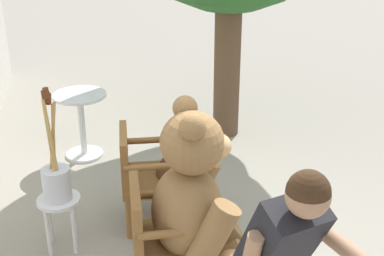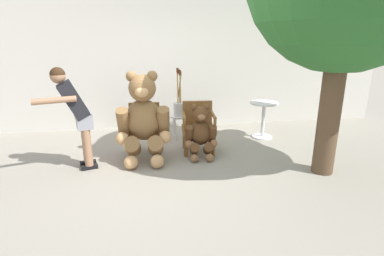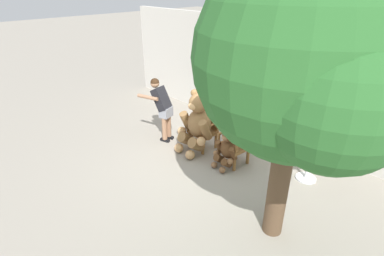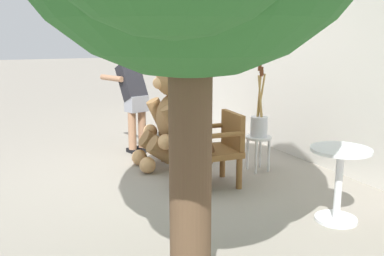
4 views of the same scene
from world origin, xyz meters
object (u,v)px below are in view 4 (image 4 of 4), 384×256
person_visitor (132,92)px  wooden_chair_right (220,147)px  brush_bucket (259,122)px  wooden_chair_left (187,131)px  white_stool (258,144)px  teddy_bear_large (169,115)px  round_side_table (339,176)px  teddy_bear_small (197,151)px

person_visitor → wooden_chair_right: bearing=13.7°
person_visitor → brush_bucket: bearing=35.5°
person_visitor → wooden_chair_left: bearing=25.3°
white_stool → brush_bucket: brush_bucket is taller
wooden_chair_right → teddy_bear_large: 0.99m
person_visitor → white_stool: (1.65, 1.18, -0.56)m
wooden_chair_right → teddy_bear_large: teddy_bear_large is taller
wooden_chair_left → person_visitor: 1.17m
brush_bucket → round_side_table: bearing=-7.0°
wooden_chair_right → teddy_bear_small: 0.29m
wooden_chair_right → person_visitor: person_visitor is taller
teddy_bear_large → teddy_bear_small: size_ratio=1.60×
wooden_chair_left → brush_bucket: (0.67, 0.72, 0.19)m
wooden_chair_left → round_side_table: (2.32, 0.51, -0.01)m
teddy_bear_small → brush_bucket: size_ratio=0.97×
teddy_bear_large → teddy_bear_small: bearing=-1.9°
white_stool → brush_bucket: bearing=11.5°
wooden_chair_left → brush_bucket: size_ratio=0.93×
white_stool → round_side_table: bearing=-7.0°
teddy_bear_small → person_visitor: person_visitor is taller
person_visitor → white_stool: person_visitor is taller
wooden_chair_left → brush_bucket: bearing=46.7°
teddy_bear_small → brush_bucket: brush_bucket is taller
teddy_bear_small → round_side_table: teddy_bear_small is taller
wooden_chair_right → brush_bucket: (-0.25, 0.72, 0.19)m
wooden_chair_right → brush_bucket: size_ratio=0.93×
teddy_bear_large → person_visitor: size_ratio=0.93×
teddy_bear_small → person_visitor: bearing=-174.8°
wooden_chair_right → teddy_bear_small: teddy_bear_small is taller
brush_bucket → teddy_bear_large: bearing=-124.9°
teddy_bear_small → white_stool: size_ratio=1.95×
teddy_bear_small → person_visitor: (-1.89, -0.17, 0.47)m
teddy_bear_large → teddy_bear_small: teddy_bear_large is taller
teddy_bear_small → white_stool: (-0.24, 1.01, -0.08)m
teddy_bear_small → round_side_table: size_ratio=1.24×
teddy_bear_small → brush_bucket: 1.06m
teddy_bear_large → white_stool: size_ratio=3.12×
teddy_bear_large → white_stool: bearing=55.1°
wooden_chair_right → round_side_table: bearing=20.2°
wooden_chair_left → wooden_chair_right: 0.92m
wooden_chair_left → white_stool: (0.67, 0.72, -0.11)m
teddy_bear_small → person_visitor: 1.96m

